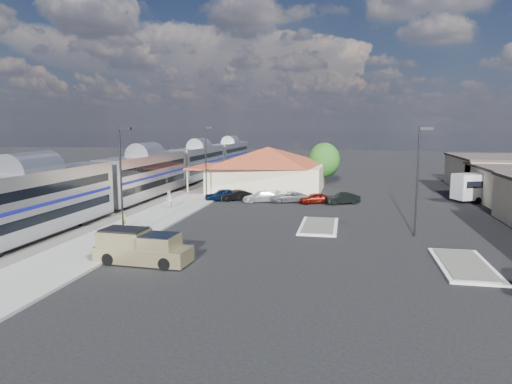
# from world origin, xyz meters

# --- Properties ---
(ground) EXTENTS (280.00, 280.00, 0.00)m
(ground) POSITION_xyz_m (0.00, 0.00, 0.00)
(ground) COLOR black
(ground) RESTS_ON ground
(railbed) EXTENTS (16.00, 100.00, 0.12)m
(railbed) POSITION_xyz_m (-21.00, 8.00, 0.06)
(railbed) COLOR #4C4944
(railbed) RESTS_ON ground
(platform) EXTENTS (5.50, 92.00, 0.18)m
(platform) POSITION_xyz_m (-12.00, 6.00, 0.09)
(platform) COLOR gray
(platform) RESTS_ON ground
(passenger_train) EXTENTS (3.00, 104.00, 5.55)m
(passenger_train) POSITION_xyz_m (-18.00, 13.64, 2.87)
(passenger_train) COLOR silver
(passenger_train) RESTS_ON ground
(freight_cars) EXTENTS (2.80, 46.00, 4.00)m
(freight_cars) POSITION_xyz_m (-24.00, 0.48, 1.93)
(freight_cars) COLOR black
(freight_cars) RESTS_ON ground
(station_depot) EXTENTS (18.35, 12.24, 6.20)m
(station_depot) POSITION_xyz_m (-4.56, 24.00, 3.13)
(station_depot) COLOR beige
(station_depot) RESTS_ON ground
(traffic_island_south) EXTENTS (3.30, 7.50, 0.21)m
(traffic_island_south) POSITION_xyz_m (4.00, 2.00, 0.10)
(traffic_island_south) COLOR silver
(traffic_island_south) RESTS_ON ground
(traffic_island_north) EXTENTS (3.30, 7.50, 0.21)m
(traffic_island_north) POSITION_xyz_m (14.00, -8.00, 0.10)
(traffic_island_north) COLOR silver
(traffic_island_north) RESTS_ON ground
(lamp_plat_s) EXTENTS (1.08, 0.25, 9.00)m
(lamp_plat_s) POSITION_xyz_m (-10.90, -6.00, 5.34)
(lamp_plat_s) COLOR black
(lamp_plat_s) RESTS_ON ground
(lamp_plat_n) EXTENTS (1.08, 0.25, 9.00)m
(lamp_plat_n) POSITION_xyz_m (-10.90, 16.00, 5.34)
(lamp_plat_n) COLOR black
(lamp_plat_n) RESTS_ON ground
(lamp_lot) EXTENTS (1.08, 0.25, 9.00)m
(lamp_lot) POSITION_xyz_m (12.10, 0.00, 5.34)
(lamp_lot) COLOR black
(lamp_lot) RESTS_ON ground
(tree_depot) EXTENTS (4.71, 4.71, 6.63)m
(tree_depot) POSITION_xyz_m (3.00, 30.00, 4.02)
(tree_depot) COLOR #382314
(tree_depot) RESTS_ON ground
(pickup_truck) EXTENTS (6.41, 2.65, 2.17)m
(pickup_truck) POSITION_xyz_m (-6.75, -11.38, 1.03)
(pickup_truck) COLOR #9B8E5F
(pickup_truck) RESTS_ON ground
(coach_bus) EXTENTS (10.69, 6.63, 3.44)m
(coach_bus) POSITION_xyz_m (24.00, 20.47, 1.98)
(coach_bus) COLOR white
(coach_bus) RESTS_ON ground
(person_a) EXTENTS (0.58, 0.69, 1.60)m
(person_a) POSITION_xyz_m (-12.66, -2.76, 0.98)
(person_a) COLOR #A6C73E
(person_a) RESTS_ON platform
(person_b) EXTENTS (0.92, 1.06, 1.89)m
(person_b) POSITION_xyz_m (-12.62, 7.53, 1.12)
(person_b) COLOR silver
(person_b) RESTS_ON platform
(parked_car_a) EXTENTS (4.66, 3.44, 1.48)m
(parked_car_a) POSITION_xyz_m (-8.50, 14.56, 0.74)
(parked_car_a) COLOR #0C1C3D
(parked_car_a) RESTS_ON ground
(parked_car_b) EXTENTS (4.17, 3.10, 1.31)m
(parked_car_b) POSITION_xyz_m (-6.88, 14.86, 0.66)
(parked_car_b) COLOR black
(parked_car_b) RESTS_ON ground
(parked_car_c) EXTENTS (4.87, 3.68, 1.31)m
(parked_car_c) POSITION_xyz_m (-3.68, 14.56, 0.66)
(parked_car_c) COLOR white
(parked_car_c) RESTS_ON ground
(parked_car_d) EXTENTS (5.10, 3.69, 1.29)m
(parked_car_d) POSITION_xyz_m (-0.48, 14.86, 0.64)
(parked_car_d) COLOR gray
(parked_car_d) RESTS_ON ground
(parked_car_e) EXTENTS (4.03, 3.08, 1.28)m
(parked_car_e) POSITION_xyz_m (2.72, 14.56, 0.64)
(parked_car_e) COLOR maroon
(parked_car_e) RESTS_ON ground
(parked_car_f) EXTENTS (4.28, 3.07, 1.34)m
(parked_car_f) POSITION_xyz_m (5.92, 14.86, 0.67)
(parked_car_f) COLOR black
(parked_car_f) RESTS_ON ground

